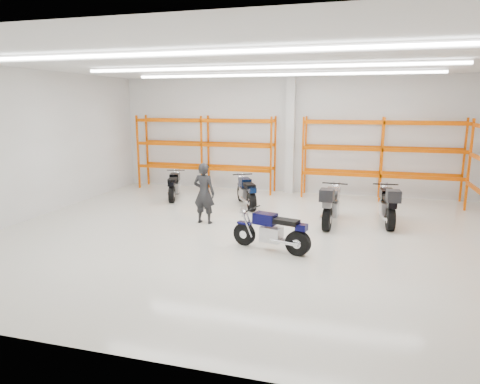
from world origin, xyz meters
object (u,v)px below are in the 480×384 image
(motorcycle_back_d, at_px, (388,206))
(structural_column, at_px, (290,136))
(motorcycle_main, at_px, (274,232))
(motorcycle_back_b, at_px, (247,193))
(motorcycle_back_a, at_px, (174,186))
(motorcycle_back_c, at_px, (330,206))
(standing_man, at_px, (204,193))

(motorcycle_back_d, relative_size, structural_column, 0.52)
(motorcycle_main, bearing_deg, motorcycle_back_b, 113.08)
(motorcycle_back_b, bearing_deg, structural_column, 69.76)
(motorcycle_back_a, relative_size, structural_column, 0.44)
(motorcycle_back_b, relative_size, motorcycle_back_c, 0.81)
(motorcycle_back_a, xyz_separation_m, standing_man, (2.22, -2.78, 0.43))
(motorcycle_back_d, bearing_deg, motorcycle_back_c, -163.58)
(motorcycle_back_d, xyz_separation_m, structural_column, (-3.50, 3.84, 1.68))
(motorcycle_back_b, height_order, motorcycle_back_c, motorcycle_back_c)
(motorcycle_back_a, distance_m, standing_man, 3.58)
(motorcycle_back_b, distance_m, standing_man, 2.44)
(motorcycle_back_d, distance_m, standing_man, 5.35)
(motorcycle_back_b, height_order, structural_column, structural_column)
(structural_column, bearing_deg, standing_man, -108.50)
(motorcycle_back_a, xyz_separation_m, motorcycle_back_d, (7.42, -1.54, 0.10))
(motorcycle_back_a, bearing_deg, structural_column, 30.41)
(motorcycle_main, height_order, motorcycle_back_a, motorcycle_back_a)
(motorcycle_back_b, xyz_separation_m, motorcycle_back_c, (2.92, -1.55, 0.10))
(motorcycle_back_c, bearing_deg, motorcycle_main, -113.55)
(motorcycle_main, relative_size, structural_column, 0.44)
(motorcycle_back_c, height_order, motorcycle_back_d, motorcycle_back_c)
(motorcycle_back_d, distance_m, structural_column, 5.46)
(motorcycle_back_d, bearing_deg, standing_man, -166.61)
(motorcycle_main, bearing_deg, motorcycle_back_c, 66.45)
(motorcycle_back_c, bearing_deg, structural_column, 113.78)
(motorcycle_back_c, xyz_separation_m, standing_man, (-3.60, -0.77, 0.31))
(motorcycle_back_c, distance_m, motorcycle_back_d, 1.67)
(motorcycle_back_a, bearing_deg, motorcycle_main, -44.72)
(motorcycle_back_c, relative_size, standing_man, 1.32)
(standing_man, bearing_deg, motorcycle_main, 147.87)
(motorcycle_main, height_order, structural_column, structural_column)
(motorcycle_main, relative_size, standing_man, 1.11)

